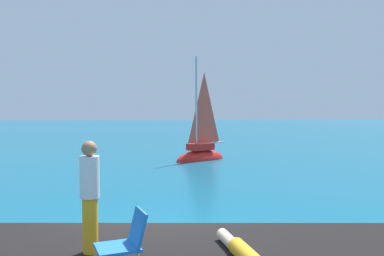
# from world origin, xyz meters

# --- Properties ---
(ground_plane) EXTENTS (160.00, 160.00, 0.00)m
(ground_plane) POSITION_xyz_m (0.00, 0.00, 0.00)
(ground_plane) COLOR #0F5675
(sailboat_near) EXTENTS (3.31, 2.75, 6.18)m
(sailboat_near) POSITION_xyz_m (2.57, 13.47, 0.34)
(sailboat_near) COLOR red
(sailboat_near) RESTS_ON ground
(person_sunbather) EXTENTS (0.45, 1.75, 0.25)m
(person_sunbather) POSITION_xyz_m (1.29, -3.02, 0.93)
(person_sunbather) COLOR gold
(person_sunbather) RESTS_ON shore_ledge
(person_standing) EXTENTS (0.28, 0.28, 1.62)m
(person_standing) POSITION_xyz_m (-0.84, -2.46, 1.68)
(person_standing) COLOR gold
(person_standing) RESTS_ON shore_ledge
(beach_chair) EXTENTS (0.71, 0.63, 0.80)m
(beach_chair) POSITION_xyz_m (-0.27, -3.25, 1.26)
(beach_chair) COLOR blue
(beach_chair) RESTS_ON shore_ledge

